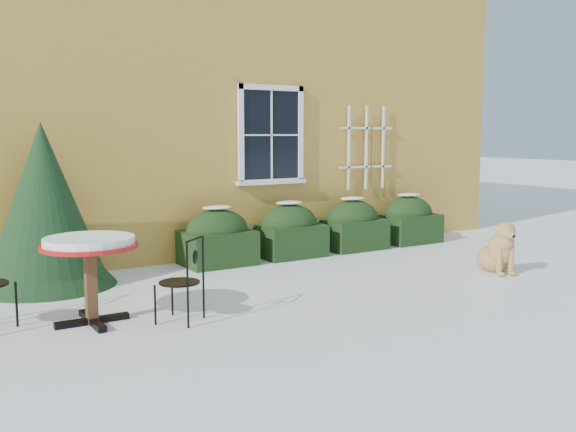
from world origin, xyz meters
TOP-DOWN VIEW (x-y plane):
  - ground at (0.00, 0.00)m, footprint 80.00×80.00m
  - house at (0.00, 7.00)m, footprint 12.40×8.40m
  - hedge_row at (1.65, 2.55)m, footprint 4.95×0.80m
  - evergreen_shrub at (-2.82, 2.48)m, footprint 1.78×1.78m
  - bistro_table at (-2.79, 0.45)m, footprint 1.00×1.00m
  - patio_chair_near at (-1.94, 0.01)m, footprint 0.57×0.57m
  - dog at (2.88, -0.13)m, footprint 0.65×0.84m

SIDE VIEW (x-z plane):
  - ground at x=0.00m, z-range 0.00..0.00m
  - dog at x=2.88m, z-range -0.08..0.71m
  - hedge_row at x=1.65m, z-range -0.05..0.86m
  - patio_chair_near at x=-1.94m, z-range 0.00..0.91m
  - bistro_table at x=-2.79m, z-range 0.31..1.24m
  - evergreen_shrub at x=-2.82m, z-range -0.21..1.94m
  - house at x=0.00m, z-range 0.02..6.42m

